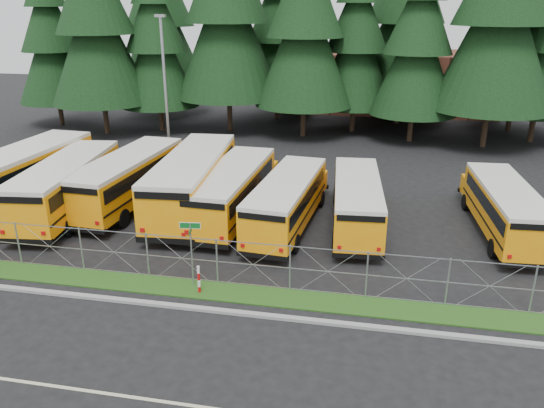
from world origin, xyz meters
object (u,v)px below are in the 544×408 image
(bus_5, at_px, (288,202))
(light_standard, at_px, (165,86))
(bus_3, at_px, (195,182))
(bus_4, at_px, (235,192))
(striped_bollard, at_px, (199,280))
(bus_6, at_px, (356,203))
(bus_2, at_px, (131,180))
(bus_east, at_px, (503,210))
(street_sign, at_px, (191,241))
(bus_1, at_px, (70,186))
(bus_0, at_px, (26,177))

(bus_5, relative_size, light_standard, 1.00)
(bus_3, bearing_deg, light_standard, 115.06)
(bus_4, height_order, striped_bollard, bus_4)
(bus_6, bearing_deg, bus_5, -172.66)
(bus_2, height_order, bus_5, bus_2)
(bus_5, relative_size, striped_bollard, 8.46)
(bus_3, bearing_deg, bus_east, -5.58)
(bus_2, distance_m, bus_3, 3.79)
(bus_4, bearing_deg, bus_2, 176.04)
(street_sign, relative_size, light_standard, 0.28)
(bus_5, bearing_deg, bus_4, 169.75)
(striped_bollard, height_order, light_standard, light_standard)
(bus_2, distance_m, striped_bollard, 11.27)
(bus_5, bearing_deg, bus_1, -174.02)
(bus_0, height_order, bus_3, bus_0)
(bus_4, height_order, bus_5, bus_4)
(bus_4, xyz_separation_m, street_sign, (0.27, -7.68, 0.63))
(light_standard, bearing_deg, bus_6, -34.16)
(bus_2, height_order, street_sign, bus_2)
(street_sign, xyz_separation_m, light_standard, (-7.52, 16.85, 3.47))
(bus_2, relative_size, bus_3, 0.92)
(street_sign, height_order, light_standard, light_standard)
(bus_5, height_order, bus_6, bus_5)
(bus_2, relative_size, bus_4, 1.04)
(street_sign, bearing_deg, bus_east, 30.90)
(bus_3, distance_m, bus_5, 5.66)
(bus_3, height_order, street_sign, bus_3)
(bus_6, bearing_deg, bus_4, 174.63)
(bus_3, relative_size, bus_5, 1.20)
(bus_3, relative_size, striped_bollard, 10.15)
(bus_5, xyz_separation_m, street_sign, (-2.79, -6.85, 0.70))
(bus_2, bearing_deg, bus_6, -0.08)
(bus_6, height_order, street_sign, street_sign)
(bus_0, distance_m, street_sign, 14.46)
(bus_0, bearing_deg, bus_2, 12.15)
(bus_east, height_order, street_sign, street_sign)
(bus_2, relative_size, light_standard, 1.10)
(bus_3, bearing_deg, bus_5, -19.14)
(bus_0, bearing_deg, striped_bollard, -28.74)
(bus_0, xyz_separation_m, light_standard, (4.88, 9.44, 3.90))
(bus_6, relative_size, light_standard, 0.97)
(bus_4, height_order, light_standard, light_standard)
(bus_east, xyz_separation_m, striped_bollard, (-12.89, -8.47, -0.69))
(bus_1, distance_m, bus_3, 6.76)
(bus_0, relative_size, bus_4, 1.14)
(street_sign, distance_m, striped_bollard, 1.58)
(bus_6, height_order, bus_east, bus_6)
(bus_east, bearing_deg, light_standard, 153.57)
(bus_0, relative_size, bus_5, 1.20)
(bus_1, bearing_deg, bus_4, -0.31)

